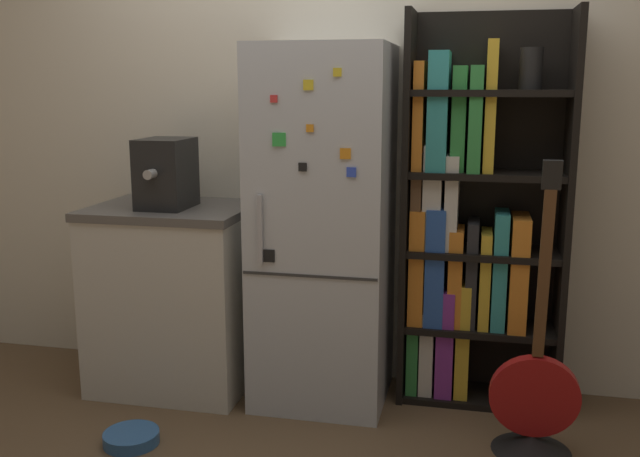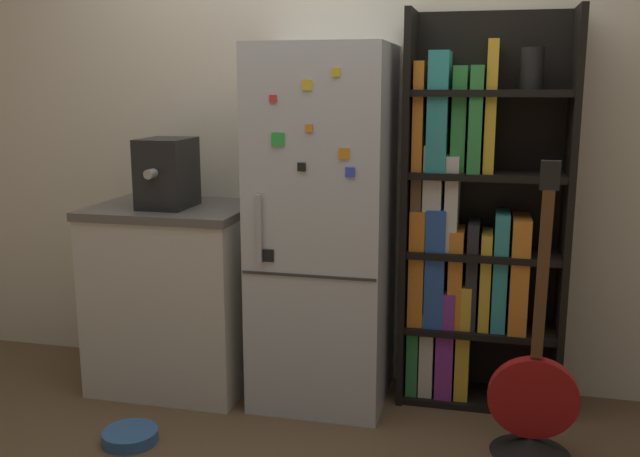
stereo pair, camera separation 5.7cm
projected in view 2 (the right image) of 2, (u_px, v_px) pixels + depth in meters
The scene contains 8 objects.
ground_plane at pixel (315, 409), 3.34m from camera, with size 16.00×16.00×0.00m, color brown.
wall_back at pixel (338, 124), 3.53m from camera, with size 8.00×0.05×2.60m.
refrigerator at pixel (323, 228), 3.33m from camera, with size 0.61×0.60×1.67m.
bookshelf at pixel (468, 230), 3.32m from camera, with size 0.74×0.32×1.82m.
kitchen_counter at pixel (176, 295), 3.56m from camera, with size 0.77×0.62×0.91m.
espresso_machine at pixel (167, 173), 3.39m from camera, with size 0.22×0.34×0.33m.
guitar at pixel (532, 414), 2.91m from camera, with size 0.36×0.33×1.23m.
pet_bowl at pixel (130, 435), 3.03m from camera, with size 0.24×0.24×0.05m.
Camera 2 is at (0.75, -3.01, 1.50)m, focal length 40.00 mm.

